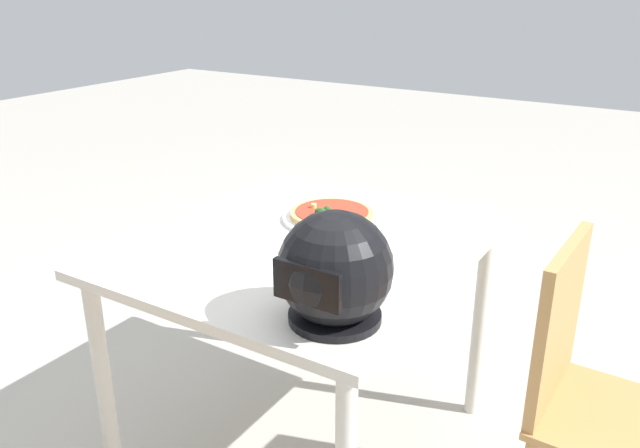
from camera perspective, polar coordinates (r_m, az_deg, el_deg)
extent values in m
plane|color=#B2ADA3|center=(2.36, -1.01, -19.04)|extent=(14.00, 14.00, 0.00)
cube|color=beige|center=(1.96, -1.15, -1.89)|extent=(0.95, 1.09, 0.03)
cylinder|color=beige|center=(2.37, 14.01, -8.61)|extent=(0.05, 0.05, 0.74)
cylinder|color=beige|center=(2.70, -2.93, -4.18)|extent=(0.05, 0.05, 0.74)
cylinder|color=beige|center=(2.09, -18.62, -13.71)|extent=(0.05, 0.05, 0.74)
cylinder|color=white|center=(2.12, 1.07, 0.51)|extent=(0.33, 0.33, 0.01)
cylinder|color=tan|center=(2.11, 1.07, 0.89)|extent=(0.27, 0.27, 0.02)
cylinder|color=red|center=(2.11, 1.07, 1.16)|extent=(0.24, 0.24, 0.00)
sphere|color=#234C1E|center=(2.07, -0.10, 1.06)|extent=(0.03, 0.03, 0.03)
sphere|color=#234C1E|center=(2.09, 0.63, 1.26)|extent=(0.03, 0.03, 0.03)
sphere|color=#234C1E|center=(2.05, 1.37, 0.87)|extent=(0.03, 0.03, 0.03)
sphere|color=#234C1E|center=(2.05, 0.19, 0.95)|extent=(0.03, 0.03, 0.03)
cylinder|color=#E0D172|center=(2.03, 2.52, 0.69)|extent=(0.02, 0.02, 0.02)
cylinder|color=#E0D172|center=(2.04, -0.47, 0.72)|extent=(0.02, 0.02, 0.01)
cylinder|color=#E0D172|center=(2.05, 1.48, 0.81)|extent=(0.03, 0.03, 0.01)
cylinder|color=#E0D172|center=(2.13, -0.55, 1.63)|extent=(0.02, 0.02, 0.01)
cylinder|color=#E0D172|center=(2.01, 2.10, 0.42)|extent=(0.02, 0.02, 0.02)
sphere|color=black|center=(1.46, 1.36, -3.92)|extent=(0.27, 0.27, 0.27)
cylinder|color=black|center=(1.52, 1.32, -8.17)|extent=(0.22, 0.22, 0.02)
cube|color=black|center=(1.37, -1.16, -5.46)|extent=(0.17, 0.02, 0.09)
cube|color=#B7844C|center=(1.92, 25.05, -15.67)|extent=(0.41, 0.41, 0.02)
cube|color=#B7844C|center=(1.81, 20.45, -8.30)|extent=(0.04, 0.38, 0.45)
cylinder|color=#B7844C|center=(2.20, 20.40, -16.97)|extent=(0.04, 0.04, 0.43)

